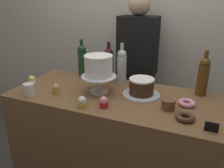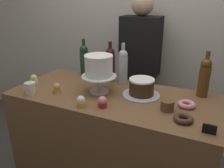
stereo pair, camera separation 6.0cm
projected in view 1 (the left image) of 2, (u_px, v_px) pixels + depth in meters
name	position (u px, v px, depth m)	size (l,w,h in m)	color
back_wall	(147.00, 25.00, 2.26)	(6.00, 0.05, 2.60)	beige
display_counter	(112.00, 146.00, 1.80)	(1.48, 0.66, 0.90)	brown
cake_stand_pedestal	(99.00, 81.00, 1.64)	(0.25, 0.25, 0.13)	silver
white_layer_cake	(98.00, 66.00, 1.59)	(0.20, 0.20, 0.15)	white
silver_serving_platter	(141.00, 94.00, 1.62)	(0.27, 0.27, 0.01)	silver
chocolate_round_cake	(142.00, 86.00, 1.60)	(0.18, 0.18, 0.12)	#3D2619
wine_bottle_green	(82.00, 60.00, 1.96)	(0.08, 0.08, 0.33)	#193D1E
wine_bottle_dark_red	(109.00, 64.00, 1.85)	(0.08, 0.08, 0.33)	black
wine_bottle_amber	(203.00, 76.00, 1.58)	(0.08, 0.08, 0.33)	#5B3814
wine_bottle_clear	(122.00, 66.00, 1.80)	(0.08, 0.08, 0.33)	#B2BCC1
cupcake_lemon	(32.00, 80.00, 1.80)	(0.06, 0.06, 0.07)	white
cupcake_strawberry	(104.00, 102.00, 1.43)	(0.06, 0.06, 0.07)	red
cupcake_caramel	(56.00, 89.00, 1.63)	(0.06, 0.06, 0.07)	gold
cupcake_vanilla	(82.00, 102.00, 1.43)	(0.06, 0.06, 0.07)	gold
donut_chocolate	(185.00, 117.00, 1.29)	(0.11, 0.11, 0.03)	#472D1E
donut_pink	(187.00, 103.00, 1.46)	(0.11, 0.11, 0.03)	pink
cookie_stack	(168.00, 104.00, 1.41)	(0.08, 0.08, 0.07)	brown
price_sign_chalkboard	(212.00, 127.00, 1.18)	(0.07, 0.01, 0.05)	black
coffee_cup_ceramic	(29.00, 89.00, 1.61)	(0.08, 0.08, 0.08)	silver
barista_figure	(137.00, 75.00, 2.24)	(0.36, 0.22, 1.60)	black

